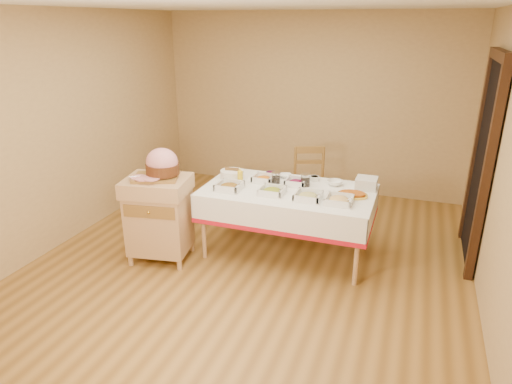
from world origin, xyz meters
TOP-DOWN VIEW (x-y plane):
  - room_shell at (0.00, 0.00)m, footprint 5.00×5.00m
  - doorway at (2.20, 0.90)m, footprint 0.09×1.10m
  - dining_table at (0.30, 0.30)m, footprint 1.82×1.02m
  - butcher_cart at (-0.96, -0.29)m, footprint 0.74×0.65m
  - dining_chair at (0.30, 1.31)m, footprint 0.54×0.53m
  - ham_on_board at (-0.91, -0.25)m, footprint 0.48×0.46m
  - serving_dish_a at (-0.29, 0.07)m, footprint 0.27×0.26m
  - serving_dish_b at (0.18, 0.11)m, footprint 0.25×0.25m
  - serving_dish_c at (0.57, 0.09)m, footprint 0.26×0.26m
  - serving_dish_d at (0.88, 0.09)m, footprint 0.27×0.27m
  - serving_dish_e at (-0.03, 0.45)m, footprint 0.24×0.23m
  - serving_dish_f at (0.34, 0.46)m, footprint 0.23×0.22m
  - small_bowl_left at (-0.45, 0.54)m, footprint 0.11×0.11m
  - small_bowl_mid at (-0.00, 0.64)m, footprint 0.13×0.13m
  - small_bowl_right at (0.50, 0.67)m, footprint 0.11×0.11m
  - bowl_white_imported at (0.16, 0.67)m, footprint 0.19×0.19m
  - bowl_small_imported at (0.74, 0.60)m, footprint 0.21×0.21m
  - preserve_jar_left at (0.11, 0.44)m, footprint 0.10×0.10m
  - preserve_jar_right at (0.44, 0.47)m, footprint 0.11×0.11m
  - mustard_bottle at (-0.25, 0.28)m, footprint 0.06×0.06m
  - bread_basket at (-0.41, 0.43)m, footprint 0.27×0.27m
  - plate_stack at (1.08, 0.60)m, footprint 0.22×0.22m
  - brass_platter at (0.98, 0.33)m, footprint 0.31×0.22m

SIDE VIEW (x-z plane):
  - dining_chair at x=0.30m, z-range 0.01..0.96m
  - butcher_cart at x=-0.96m, z-range 0.06..0.99m
  - dining_table at x=0.30m, z-range 0.22..0.98m
  - bowl_white_imported at x=0.16m, z-range 0.76..0.80m
  - brass_platter at x=0.98m, z-range 0.76..0.80m
  - bowl_small_imported at x=0.74m, z-range 0.76..0.81m
  - small_bowl_left at x=-0.45m, z-range 0.76..0.81m
  - small_bowl_right at x=0.50m, z-range 0.76..0.82m
  - small_bowl_mid at x=0.00m, z-range 0.76..0.82m
  - serving_dish_d at x=0.88m, z-range 0.74..0.84m
  - serving_dish_b at x=0.18m, z-range 0.74..0.84m
  - serving_dish_f at x=0.34m, z-range 0.74..0.85m
  - serving_dish_e at x=-0.03m, z-range 0.74..0.85m
  - serving_dish_c at x=0.57m, z-range 0.74..0.85m
  - serving_dish_a at x=-0.29m, z-range 0.74..0.85m
  - bread_basket at x=-0.41m, z-range 0.75..0.87m
  - preserve_jar_left at x=0.11m, z-range 0.75..0.88m
  - plate_stack at x=1.08m, z-range 0.76..0.88m
  - preserve_jar_right at x=0.44m, z-range 0.75..0.89m
  - mustard_bottle at x=-0.25m, z-range 0.75..0.94m
  - ham_on_board at x=-0.91m, z-range 0.90..1.22m
  - doorway at x=2.20m, z-range 0.01..2.21m
  - room_shell at x=0.00m, z-range -1.20..3.80m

